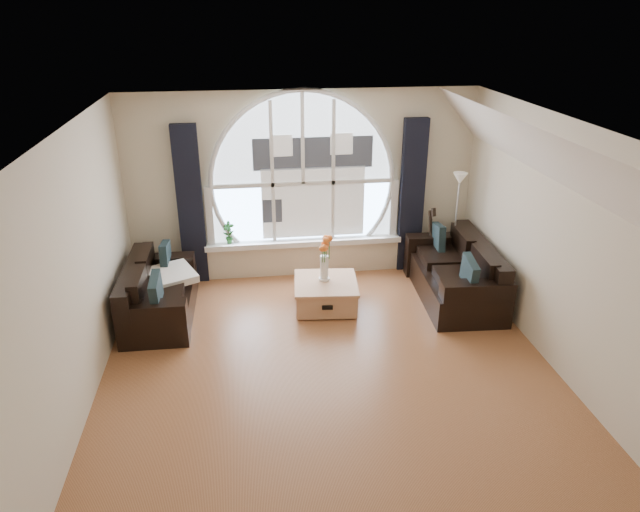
{
  "coord_description": "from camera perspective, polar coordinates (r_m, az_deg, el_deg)",
  "views": [
    {
      "loc": [
        -0.83,
        -5.18,
        3.77
      ],
      "look_at": [
        0.0,
        0.9,
        1.05
      ],
      "focal_mm": 32.23,
      "sensor_mm": 36.0,
      "label": 1
    }
  ],
  "objects": [
    {
      "name": "sofa_right",
      "position": [
        8.06,
        13.21,
        -1.5
      ],
      "size": [
        1.01,
        1.86,
        0.8
      ],
      "primitive_type": "cube",
      "rotation": [
        0.0,
        0.0,
        -0.06
      ],
      "color": "black",
      "rests_on": "ground"
    },
    {
      "name": "wall_right",
      "position": [
        6.62,
        23.13,
        0.43
      ],
      "size": [
        0.01,
        5.5,
        2.7
      ],
      "primitive_type": "cube",
      "color": "beige",
      "rests_on": "ground"
    },
    {
      "name": "attic_slope",
      "position": [
        6.17,
        22.19,
        8.84
      ],
      "size": [
        0.92,
        5.5,
        0.72
      ],
      "primitive_type": "cube",
      "color": "silver",
      "rests_on": "ground"
    },
    {
      "name": "guitar",
      "position": [
        8.71,
        10.76,
        1.61
      ],
      "size": [
        0.42,
        0.34,
        1.06
      ],
      "primitive_type": "cube",
      "rotation": [
        0.0,
        0.0,
        0.32
      ],
      "color": "brown",
      "rests_on": "ground"
    },
    {
      "name": "curtain_right",
      "position": [
        8.59,
        9.1,
        5.83
      ],
      "size": [
        0.35,
        0.12,
        2.3
      ],
      "primitive_type": "cube",
      "color": "black",
      "rests_on": "ground"
    },
    {
      "name": "sofa_left",
      "position": [
        7.66,
        -15.69,
        -3.15
      ],
      "size": [
        0.84,
        1.64,
        0.72
      ],
      "primitive_type": "cube",
      "rotation": [
        0.0,
        0.0,
        -0.01
      ],
      "color": "black",
      "rests_on": "ground"
    },
    {
      "name": "arched_window",
      "position": [
        8.23,
        -1.73,
        8.78
      ],
      "size": [
        2.6,
        0.06,
        2.15
      ],
      "primitive_type": "cube",
      "color": "silver",
      "rests_on": "wall_back"
    },
    {
      "name": "wall_left",
      "position": [
        5.96,
        -23.31,
        -2.15
      ],
      "size": [
        0.01,
        5.5,
        2.7
      ],
      "primitive_type": "cube",
      "color": "beige",
      "rests_on": "ground"
    },
    {
      "name": "window_frame",
      "position": [
        8.2,
        -1.71,
        8.72
      ],
      "size": [
        2.76,
        0.08,
        2.15
      ],
      "primitive_type": "cube",
      "color": "white",
      "rests_on": "wall_back"
    },
    {
      "name": "wall_front",
      "position": [
        3.53,
        8.54,
        -19.7
      ],
      "size": [
        5.0,
        0.01,
        2.7
      ],
      "primitive_type": "cube",
      "color": "beige",
      "rests_on": "ground"
    },
    {
      "name": "window_sill",
      "position": [
        8.52,
        -1.59,
        1.4
      ],
      "size": [
        2.9,
        0.22,
        0.08
      ],
      "primitive_type": "cube",
      "color": "white",
      "rests_on": "wall_back"
    },
    {
      "name": "ground",
      "position": [
        6.46,
        1.1,
        -11.8
      ],
      "size": [
        5.0,
        5.5,
        0.01
      ],
      "primitive_type": "cube",
      "color": "brown",
      "rests_on": "ground"
    },
    {
      "name": "neighbor_house",
      "position": [
        8.26,
        -0.67,
        7.95
      ],
      "size": [
        1.7,
        0.02,
        1.5
      ],
      "primitive_type": "cube",
      "color": "silver",
      "rests_on": "wall_back"
    },
    {
      "name": "potted_plant",
      "position": [
        8.41,
        -9.08,
        2.3
      ],
      "size": [
        0.18,
        0.13,
        0.34
      ],
      "primitive_type": "imported",
      "rotation": [
        0.0,
        0.0,
        -0.06
      ],
      "color": "#1E6023",
      "rests_on": "window_sill"
    },
    {
      "name": "vase_flowers",
      "position": [
        7.53,
        0.43,
        0.29
      ],
      "size": [
        0.24,
        0.24,
        0.7
      ],
      "primitive_type": "cube",
      "color": "white",
      "rests_on": "coffee_chest"
    },
    {
      "name": "curtain_left",
      "position": [
        8.27,
        -12.75,
        4.84
      ],
      "size": [
        0.35,
        0.12,
        2.3
      ],
      "primitive_type": "cube",
      "color": "black",
      "rests_on": "ground"
    },
    {
      "name": "ceiling",
      "position": [
        5.35,
        1.33,
        12.38
      ],
      "size": [
        5.0,
        5.5,
        0.01
      ],
      "primitive_type": "cube",
      "color": "silver",
      "rests_on": "ground"
    },
    {
      "name": "floor_lamp",
      "position": [
        8.53,
        13.27,
        2.85
      ],
      "size": [
        0.24,
        0.24,
        1.6
      ],
      "primitive_type": "cube",
      "color": "#B2B2B2",
      "rests_on": "ground"
    },
    {
      "name": "throw_blanket",
      "position": [
        7.76,
        -14.52,
        -1.83
      ],
      "size": [
        0.73,
        0.73,
        0.1
      ],
      "primitive_type": "cube",
      "rotation": [
        0.0,
        0.0,
        0.45
      ],
      "color": "silver",
      "rests_on": "sofa_left"
    },
    {
      "name": "coffee_chest",
      "position": [
        7.71,
        0.57,
        -3.66
      ],
      "size": [
        0.9,
        0.9,
        0.41
      ],
      "primitive_type": "cube",
      "rotation": [
        0.0,
        0.0,
        -0.09
      ],
      "color": "#A97551",
      "rests_on": "ground"
    },
    {
      "name": "wall_back",
      "position": [
        8.33,
        -1.73,
        7.0
      ],
      "size": [
        5.0,
        0.01,
        2.7
      ],
      "primitive_type": "cube",
      "color": "beige",
      "rests_on": "ground"
    }
  ]
}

